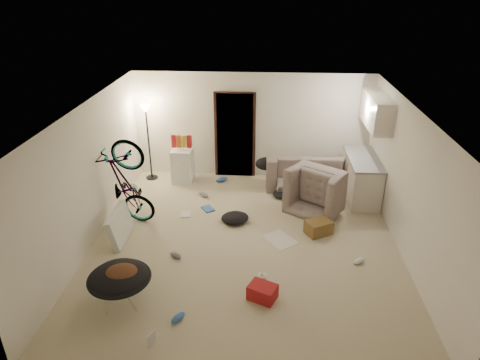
# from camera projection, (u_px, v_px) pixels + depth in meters

# --- Properties ---
(floor) EXTENTS (5.50, 6.00, 0.02)m
(floor) POSITION_uv_depth(u_px,v_px,m) (245.00, 243.00, 7.84)
(floor) COLOR #C4B997
(floor) RESTS_ON ground
(ceiling) EXTENTS (5.50, 6.00, 0.02)m
(ceiling) POSITION_uv_depth(u_px,v_px,m) (246.00, 110.00, 6.76)
(ceiling) COLOR white
(ceiling) RESTS_ON wall_back
(wall_back) EXTENTS (5.50, 0.02, 2.50)m
(wall_back) POSITION_uv_depth(u_px,v_px,m) (252.00, 126.00, 10.01)
(wall_back) COLOR white
(wall_back) RESTS_ON floor
(wall_front) EXTENTS (5.50, 0.02, 2.50)m
(wall_front) POSITION_uv_depth(u_px,v_px,m) (231.00, 302.00, 4.59)
(wall_front) COLOR white
(wall_front) RESTS_ON floor
(wall_left) EXTENTS (0.02, 6.00, 2.50)m
(wall_left) POSITION_uv_depth(u_px,v_px,m) (88.00, 177.00, 7.46)
(wall_left) COLOR white
(wall_left) RESTS_ON floor
(wall_right) EXTENTS (0.02, 6.00, 2.50)m
(wall_right) POSITION_uv_depth(u_px,v_px,m) (410.00, 186.00, 7.15)
(wall_right) COLOR white
(wall_right) RESTS_ON floor
(doorway) EXTENTS (0.85, 0.10, 2.04)m
(doorway) POSITION_uv_depth(u_px,v_px,m) (235.00, 135.00, 10.10)
(doorway) COLOR black
(doorway) RESTS_ON floor
(door_trim) EXTENTS (0.97, 0.04, 2.10)m
(door_trim) POSITION_uv_depth(u_px,v_px,m) (235.00, 136.00, 10.07)
(door_trim) COLOR black
(door_trim) RESTS_ON floor
(floor_lamp) EXTENTS (0.28, 0.28, 1.81)m
(floor_lamp) POSITION_uv_depth(u_px,v_px,m) (147.00, 126.00, 9.80)
(floor_lamp) COLOR black
(floor_lamp) RESTS_ON floor
(kitchen_counter) EXTENTS (0.60, 1.50, 0.88)m
(kitchen_counter) POSITION_uv_depth(u_px,v_px,m) (361.00, 178.00, 9.31)
(kitchen_counter) COLOR silver
(kitchen_counter) RESTS_ON floor
(counter_top) EXTENTS (0.64, 1.54, 0.04)m
(counter_top) POSITION_uv_depth(u_px,v_px,m) (364.00, 159.00, 9.12)
(counter_top) COLOR gray
(counter_top) RESTS_ON kitchen_counter
(kitchen_uppers) EXTENTS (0.38, 1.40, 0.65)m
(kitchen_uppers) POSITION_uv_depth(u_px,v_px,m) (377.00, 111.00, 8.66)
(kitchen_uppers) COLOR silver
(kitchen_uppers) RESTS_ON wall_right
(sofa) EXTENTS (2.00, 0.86, 0.57)m
(sofa) POSITION_uv_depth(u_px,v_px,m) (308.00, 175.00, 9.85)
(sofa) COLOR #363D35
(sofa) RESTS_ON floor
(armchair) EXTENTS (1.46, 1.42, 0.72)m
(armchair) POSITION_uv_depth(u_px,v_px,m) (323.00, 192.00, 8.91)
(armchair) COLOR #363D35
(armchair) RESTS_ON floor
(bicycle) EXTENTS (1.95, 1.06, 1.07)m
(bicycle) POSITION_uv_depth(u_px,v_px,m) (128.00, 201.00, 8.25)
(bicycle) COLOR black
(bicycle) RESTS_ON floor
(book_asset) EXTENTS (0.26, 0.23, 0.02)m
(book_asset) POSITION_uv_depth(u_px,v_px,m) (148.00, 348.00, 5.60)
(book_asset) COLOR maroon
(book_asset) RESTS_ON floor
(mini_fridge) EXTENTS (0.49, 0.49, 0.80)m
(mini_fridge) POSITION_uv_depth(u_px,v_px,m) (183.00, 165.00, 10.06)
(mini_fridge) COLOR white
(mini_fridge) RESTS_ON floor
(snack_box_0) EXTENTS (0.10, 0.07, 0.30)m
(snack_box_0) POSITION_uv_depth(u_px,v_px,m) (174.00, 141.00, 9.81)
(snack_box_0) COLOR maroon
(snack_box_0) RESTS_ON mini_fridge
(snack_box_1) EXTENTS (0.10, 0.08, 0.30)m
(snack_box_1) POSITION_uv_depth(u_px,v_px,m) (179.00, 141.00, 9.80)
(snack_box_1) COLOR #B64F16
(snack_box_1) RESTS_ON mini_fridge
(snack_box_2) EXTENTS (0.12, 0.10, 0.30)m
(snack_box_2) POSITION_uv_depth(u_px,v_px,m) (184.00, 141.00, 9.79)
(snack_box_2) COLOR gold
(snack_box_2) RESTS_ON mini_fridge
(snack_box_3) EXTENTS (0.11, 0.09, 0.30)m
(snack_box_3) POSITION_uv_depth(u_px,v_px,m) (189.00, 142.00, 9.79)
(snack_box_3) COLOR maroon
(snack_box_3) RESTS_ON mini_fridge
(saucer_chair) EXTENTS (0.92, 0.92, 0.65)m
(saucer_chair) POSITION_uv_depth(u_px,v_px,m) (120.00, 283.00, 6.21)
(saucer_chair) COLOR silver
(saucer_chair) RESTS_ON floor
(hoodie) EXTENTS (0.57, 0.51, 0.22)m
(hoodie) POSITION_uv_depth(u_px,v_px,m) (121.00, 273.00, 6.10)
(hoodie) COLOR #4F2E1B
(hoodie) RESTS_ON saucer_chair
(sofa_drape) EXTENTS (0.65, 0.58, 0.28)m
(sofa_drape) POSITION_uv_depth(u_px,v_px,m) (267.00, 164.00, 9.79)
(sofa_drape) COLOR black
(sofa_drape) RESTS_ON sofa
(tv_box) EXTENTS (0.24, 0.90, 0.60)m
(tv_box) POSITION_uv_depth(u_px,v_px,m) (120.00, 225.00, 7.82)
(tv_box) COLOR silver
(tv_box) RESTS_ON floor
(drink_case_a) EXTENTS (0.57, 0.51, 0.27)m
(drink_case_a) POSITION_uv_depth(u_px,v_px,m) (319.00, 227.00, 8.07)
(drink_case_a) COLOR brown
(drink_case_a) RESTS_ON floor
(drink_case_b) EXTENTS (0.49, 0.44, 0.23)m
(drink_case_b) POSITION_uv_depth(u_px,v_px,m) (262.00, 292.00, 6.44)
(drink_case_b) COLOR maroon
(drink_case_b) RESTS_ON floor
(juicer) EXTENTS (0.15, 0.15, 0.21)m
(juicer) POSITION_uv_depth(u_px,v_px,m) (262.00, 278.00, 6.78)
(juicer) COLOR silver
(juicer) RESTS_ON floor
(newspaper) EXTENTS (0.72, 0.74, 0.01)m
(newspaper) POSITION_uv_depth(u_px,v_px,m) (280.00, 240.00, 7.92)
(newspaper) COLOR silver
(newspaper) RESTS_ON floor
(book_blue) EXTENTS (0.32, 0.34, 0.03)m
(book_blue) POSITION_uv_depth(u_px,v_px,m) (208.00, 209.00, 8.96)
(book_blue) COLOR #325EB5
(book_blue) RESTS_ON floor
(book_white) EXTENTS (0.21, 0.26, 0.02)m
(book_white) POSITION_uv_depth(u_px,v_px,m) (186.00, 214.00, 8.76)
(book_white) COLOR silver
(book_white) RESTS_ON floor
(shoe_0) EXTENTS (0.31, 0.26, 0.11)m
(shoe_0) POSITION_uv_depth(u_px,v_px,m) (221.00, 180.00, 10.15)
(shoe_0) COLOR #325EB5
(shoe_0) RESTS_ON floor
(shoe_1) EXTENTS (0.30, 0.27, 0.11)m
(shoe_1) POSITION_uv_depth(u_px,v_px,m) (204.00, 194.00, 9.46)
(shoe_1) COLOR slate
(shoe_1) RESTS_ON floor
(shoe_2) EXTENTS (0.23, 0.27, 0.09)m
(shoe_2) POSITION_uv_depth(u_px,v_px,m) (178.00, 318.00, 6.05)
(shoe_2) COLOR #325EB5
(shoe_2) RESTS_ON floor
(shoe_3) EXTENTS (0.27, 0.23, 0.09)m
(shoe_3) POSITION_uv_depth(u_px,v_px,m) (176.00, 255.00, 7.41)
(shoe_3) COLOR slate
(shoe_3) RESTS_ON floor
(shoe_4) EXTENTS (0.27, 0.25, 0.10)m
(shoe_4) POSITION_uv_depth(u_px,v_px,m) (359.00, 261.00, 7.26)
(shoe_4) COLOR white
(shoe_4) RESTS_ON floor
(clothes_lump_a) EXTENTS (0.65, 0.59, 0.18)m
(clothes_lump_a) POSITION_uv_depth(u_px,v_px,m) (235.00, 218.00, 8.48)
(clothes_lump_a) COLOR black
(clothes_lump_a) RESTS_ON floor
(clothes_lump_b) EXTENTS (0.57, 0.57, 0.13)m
(clothes_lump_b) POSITION_uv_depth(u_px,v_px,m) (282.00, 194.00, 9.46)
(clothes_lump_b) COLOR black
(clothes_lump_b) RESTS_ON floor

